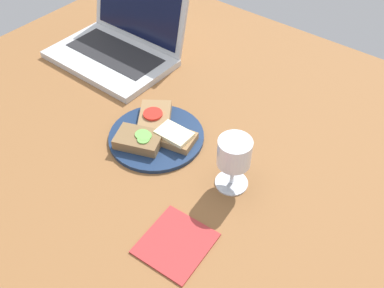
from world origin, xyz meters
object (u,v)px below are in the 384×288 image
Objects in this scene: sandwich_with_cheese at (174,137)px; laptop at (118,44)px; plate at (156,137)px; sandwich_with_cucumber at (139,140)px; wine_glass at (234,155)px; sandwich_with_tomato at (155,118)px; napkin at (176,243)px.

sandwich_with_cheese is 41.10cm from laptop.
laptop is (-32.09, 19.70, 3.55)cm from plate.
wine_glass is at bearing 10.14° from sandwich_with_cucumber.
sandwich_with_tomato reaches higher than napkin.
sandwich_with_tomato is 1.03× the size of napkin.
sandwich_with_cheese is at bearing -26.71° from laptop.
plate is 37.82cm from laptop.
wine_glass reaches higher than napkin.
sandwich_with_cheese is at bearing -14.64° from sandwich_with_tomato.
sandwich_with_cheese is at bearing 130.49° from napkin.
sandwich_with_cucumber is at bearing -38.11° from laptop.
wine_glass is at bearing 90.68° from napkin.
sandwich_with_tomato reaches higher than sandwich_with_cucumber.
plate is at bearing -31.55° from laptop.
laptop is at bearing 153.29° from sandwich_with_cheese.
napkin is at bearing -32.37° from sandwich_with_cucumber.
napkin is at bearing -35.74° from laptop.
sandwich_with_cucumber is at bearing -134.68° from sandwich_with_cheese.
sandwich_with_cucumber is 0.35× the size of laptop.
sandwich_with_cheese reaches higher than napkin.
wine_glass is 0.97× the size of napkin.
laptop is at bearing 141.89° from sandwich_with_cucumber.
sandwich_with_tomato is 1.07× the size of wine_glass.
sandwich_with_cucumber is 39.35cm from laptop.
laptop is (-30.94, 24.26, 1.73)cm from sandwich_with_cucumber.
sandwich_with_cheese is at bearing 174.50° from wine_glass.
laptop reaches higher than sandwich_with_cucumber.
laptop is (-36.68, 18.46, 1.77)cm from sandwich_with_cheese.
sandwich_with_tomato is at bearing 171.57° from wine_glass.
sandwich_with_cheese is (5.74, 5.80, -0.04)cm from sandwich_with_cucumber.
sandwich_with_cheese is 18.63cm from wine_glass.
napkin is (54.26, -39.05, -3.86)cm from laptop.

